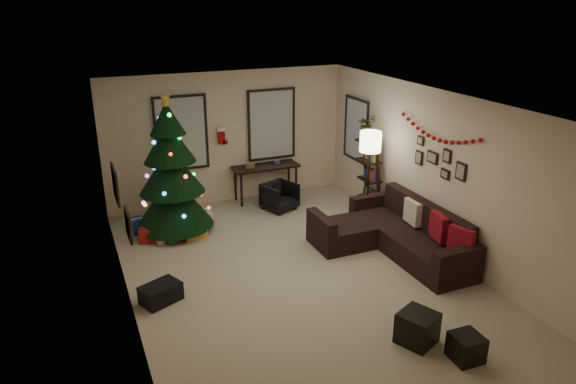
{
  "coord_description": "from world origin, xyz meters",
  "views": [
    {
      "loc": [
        -3.0,
        -6.63,
        4.1
      ],
      "look_at": [
        0.1,
        0.6,
        1.15
      ],
      "focal_mm": 32.97,
      "sensor_mm": 36.0,
      "label": 1
    }
  ],
  "objects_px": {
    "desk": "(266,170)",
    "bookshelf": "(371,174)",
    "christmas_tree": "(171,176)",
    "sofa": "(394,235)",
    "desk_chair": "(280,196)"
  },
  "relations": [
    {
      "from": "christmas_tree",
      "to": "bookshelf",
      "type": "bearing_deg",
      "value": -10.52
    },
    {
      "from": "christmas_tree",
      "to": "bookshelf",
      "type": "distance_m",
      "value": 3.78
    },
    {
      "from": "sofa",
      "to": "desk",
      "type": "height_order",
      "value": "sofa"
    },
    {
      "from": "christmas_tree",
      "to": "sofa",
      "type": "height_order",
      "value": "christmas_tree"
    },
    {
      "from": "desk_chair",
      "to": "bookshelf",
      "type": "height_order",
      "value": "bookshelf"
    },
    {
      "from": "sofa",
      "to": "bookshelf",
      "type": "distance_m",
      "value": 1.71
    },
    {
      "from": "sofa",
      "to": "bookshelf",
      "type": "height_order",
      "value": "bookshelf"
    },
    {
      "from": "sofa",
      "to": "bookshelf",
      "type": "bearing_deg",
      "value": 73.92
    },
    {
      "from": "sofa",
      "to": "bookshelf",
      "type": "xyz_separation_m",
      "value": [
        0.45,
        1.55,
        0.56
      ]
    },
    {
      "from": "christmas_tree",
      "to": "desk",
      "type": "relative_size",
      "value": 1.88
    },
    {
      "from": "desk_chair",
      "to": "christmas_tree",
      "type": "bearing_deg",
      "value": 164.36
    },
    {
      "from": "desk",
      "to": "bookshelf",
      "type": "distance_m",
      "value": 2.23
    },
    {
      "from": "christmas_tree",
      "to": "desk_chair",
      "type": "height_order",
      "value": "christmas_tree"
    },
    {
      "from": "bookshelf",
      "to": "christmas_tree",
      "type": "bearing_deg",
      "value": 169.48
    },
    {
      "from": "sofa",
      "to": "desk",
      "type": "xyz_separation_m",
      "value": [
        -1.14,
        3.11,
        0.39
      ]
    }
  ]
}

